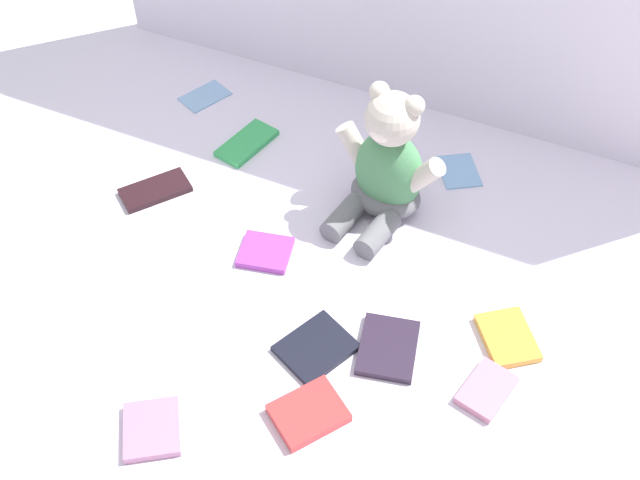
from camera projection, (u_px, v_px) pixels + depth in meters
name	position (u px, v px, depth m)	size (l,w,h in m)	color
ground_plane	(332.00, 236.00, 1.51)	(3.20, 3.20, 0.00)	silver
teddy_bear	(387.00, 169.00, 1.49)	(0.24, 0.22, 0.28)	#4C8C59
book_case_0	(265.00, 252.00, 1.48)	(0.09, 0.09, 0.01)	purple
book_case_1	(309.00, 413.00, 1.25)	(0.09, 0.11, 0.02)	red
book_case_2	(155.00, 190.00, 1.59)	(0.07, 0.14, 0.01)	black
book_case_3	(247.00, 143.00, 1.68)	(0.07, 0.14, 0.01)	green
book_case_4	(316.00, 348.00, 1.33)	(0.10, 0.12, 0.01)	black
book_case_5	(152.00, 429.00, 1.23)	(0.09, 0.10, 0.02)	#B27097
book_case_7	(507.00, 338.00, 1.34)	(0.08, 0.11, 0.02)	gold
book_case_8	(205.00, 96.00, 1.79)	(0.07, 0.11, 0.01)	#81ABD5
book_case_9	(459.00, 170.00, 1.63)	(0.08, 0.10, 0.01)	#7DABDB
book_case_10	(487.00, 390.00, 1.28)	(0.07, 0.10, 0.02)	#BB728D
book_case_11	(388.00, 348.00, 1.33)	(0.10, 0.12, 0.01)	#291D30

